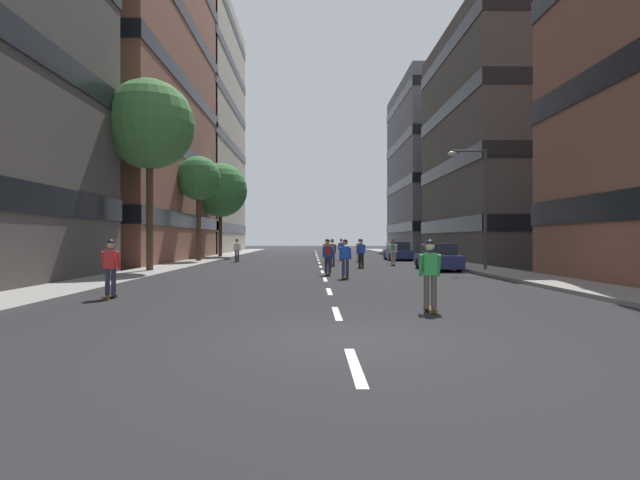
% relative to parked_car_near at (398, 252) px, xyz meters
% --- Properties ---
extents(ground_plane, '(169.30, 169.30, 0.00)m').
position_rel_parked_car_near_xyz_m(ground_plane, '(-6.60, -4.39, -0.70)').
color(ground_plane, black).
extents(sidewalk_left, '(2.54, 77.60, 0.14)m').
position_rel_parked_car_near_xyz_m(sidewalk_left, '(-15.67, -0.87, -0.63)').
color(sidewalk_left, gray).
rests_on(sidewalk_left, ground_plane).
extents(sidewalk_right, '(2.54, 77.60, 0.14)m').
position_rel_parked_car_near_xyz_m(sidewalk_right, '(2.47, -0.87, -0.63)').
color(sidewalk_right, gray).
rests_on(sidewalk_right, ground_plane).
extents(lane_markings, '(0.16, 67.20, 0.01)m').
position_rel_parked_car_near_xyz_m(lane_markings, '(-6.60, -2.11, -0.70)').
color(lane_markings, silver).
rests_on(lane_markings, ground_plane).
extents(building_left_mid, '(14.00, 23.77, 26.58)m').
position_rel_parked_car_near_xyz_m(building_left_mid, '(-23.88, -0.95, 12.68)').
color(building_left_mid, brown).
rests_on(building_left_mid, ground_plane).
extents(building_left_far, '(14.00, 22.97, 30.65)m').
position_rel_parked_car_near_xyz_m(building_left_far, '(-23.88, 21.43, 14.71)').
color(building_left_far, '#B2A893').
rests_on(building_left_far, ground_plane).
extents(building_right_mid, '(14.00, 17.75, 18.80)m').
position_rel_parked_car_near_xyz_m(building_right_mid, '(10.68, -0.95, 8.79)').
color(building_right_mid, '#4C4744').
rests_on(building_right_mid, ground_plane).
extents(building_right_far, '(14.00, 18.38, 20.95)m').
position_rel_parked_car_near_xyz_m(building_right_far, '(10.68, 21.43, 9.87)').
color(building_right_far, slate).
rests_on(building_right_far, ground_plane).
extents(parked_car_near, '(1.82, 4.40, 1.52)m').
position_rel_parked_car_near_xyz_m(parked_car_near, '(0.00, 0.00, 0.00)').
color(parked_car_near, navy).
rests_on(parked_car_near, ground_plane).
extents(parked_car_mid, '(1.82, 4.40, 1.52)m').
position_rel_parked_car_near_xyz_m(parked_car_mid, '(0.00, -13.26, 0.00)').
color(parked_car_mid, navy).
rests_on(parked_car_mid, ground_plane).
extents(street_tree_near, '(4.66, 4.66, 9.98)m').
position_rel_parked_car_near_xyz_m(street_tree_near, '(-15.67, -15.19, 7.05)').
color(street_tree_near, '#4C3823').
rests_on(street_tree_near, sidewalk_left).
extents(street_tree_mid, '(3.31, 3.31, 7.84)m').
position_rel_parked_car_near_xyz_m(street_tree_mid, '(-15.67, -3.67, 5.57)').
color(street_tree_mid, '#4C3823').
rests_on(street_tree_mid, sidewalk_left).
extents(street_tree_far, '(5.03, 5.03, 8.68)m').
position_rel_parked_car_near_xyz_m(street_tree_far, '(-15.67, 5.32, 5.59)').
color(street_tree_far, '#4C3823').
rests_on(street_tree_far, sidewalk_left).
extents(streetlamp_right, '(2.13, 0.30, 6.50)m').
position_rel_parked_car_near_xyz_m(streetlamp_right, '(1.85, -14.66, 3.44)').
color(streetlamp_right, '#3F3F44').
rests_on(streetlamp_right, sidewalk_right).
extents(skater_0, '(0.56, 0.92, 1.78)m').
position_rel_parked_car_near_xyz_m(skater_0, '(-6.09, -5.50, 0.29)').
color(skater_0, brown).
rests_on(skater_0, ground_plane).
extents(skater_1, '(0.55, 0.92, 1.78)m').
position_rel_parked_car_near_xyz_m(skater_1, '(-1.72, -8.11, 0.32)').
color(skater_1, brown).
rests_on(skater_1, ground_plane).
extents(skater_2, '(0.57, 0.92, 1.78)m').
position_rel_parked_car_near_xyz_m(skater_2, '(-3.46, -2.96, 0.29)').
color(skater_2, brown).
rests_on(skater_2, ground_plane).
extents(skater_3, '(0.54, 0.91, 1.78)m').
position_rel_parked_car_near_xyz_m(skater_3, '(-6.39, -17.05, 0.32)').
color(skater_3, brown).
rests_on(skater_3, ground_plane).
extents(skater_4, '(0.57, 0.92, 1.78)m').
position_rel_parked_car_near_xyz_m(skater_4, '(-5.68, -19.22, 0.29)').
color(skater_4, brown).
rests_on(skater_4, ground_plane).
extents(skater_5, '(0.53, 0.90, 1.78)m').
position_rel_parked_car_near_xyz_m(skater_5, '(-12.86, -3.20, 0.29)').
color(skater_5, brown).
rests_on(skater_5, ground_plane).
extents(skater_6, '(0.56, 0.92, 1.78)m').
position_rel_parked_car_near_xyz_m(skater_6, '(-5.82, -9.03, 0.32)').
color(skater_6, brown).
rests_on(skater_6, ground_plane).
extents(skater_7, '(0.54, 0.91, 1.78)m').
position_rel_parked_car_near_xyz_m(skater_7, '(-13.24, -26.49, 0.29)').
color(skater_7, brown).
rests_on(skater_7, ground_plane).
extents(skater_8, '(0.54, 0.91, 1.78)m').
position_rel_parked_car_near_xyz_m(skater_8, '(-4.28, -29.36, 0.29)').
color(skater_8, brown).
rests_on(skater_8, ground_plane).
extents(skater_9, '(0.56, 0.92, 1.78)m').
position_rel_parked_car_near_xyz_m(skater_9, '(-4.15, -10.99, 0.29)').
color(skater_9, brown).
rests_on(skater_9, ground_plane).
extents(skater_10, '(0.55, 0.91, 1.78)m').
position_rel_parked_car_near_xyz_m(skater_10, '(-4.72, -0.15, 0.29)').
color(skater_10, brown).
rests_on(skater_10, ground_plane).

